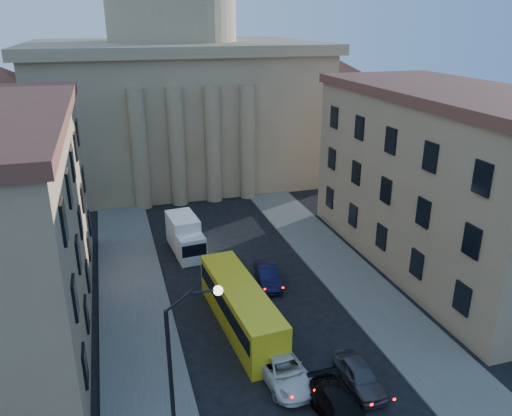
{
  "coord_description": "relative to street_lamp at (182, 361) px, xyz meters",
  "views": [
    {
      "loc": [
        -9.09,
        -10.63,
        19.63
      ],
      "look_at": [
        -0.15,
        19.04,
        7.87
      ],
      "focal_mm": 35.0,
      "sensor_mm": 36.0,
      "label": 1
    }
  ],
  "objects": [
    {
      "name": "box_truck",
      "position": [
        3.57,
        22.04,
        -3.78
      ],
      "size": [
        2.79,
        5.98,
        3.18
      ],
      "rotation": [
        0.0,
        0.0,
        0.09
      ],
      "color": "silver",
      "rests_on": "ground"
    },
    {
      "name": "car_right_mid",
      "position": [
        7.95,
        -0.64,
        -4.52
      ],
      "size": [
        2.28,
        5.34,
        1.53
      ],
      "primitive_type": "imported",
      "rotation": [
        0.0,
        0.0,
        0.03
      ],
      "color": "black",
      "rests_on": "ground"
    },
    {
      "name": "car_left_mid",
      "position": [
        6.17,
        3.51,
        -4.55
      ],
      "size": [
        2.93,
        5.52,
        1.48
      ],
      "primitive_type": "imported",
      "rotation": [
        0.0,
        0.0,
        0.09
      ],
      "color": "silver",
      "rests_on": "ground"
    },
    {
      "name": "church",
      "position": [
        6.97,
        47.47,
        6.59
      ],
      "size": [
        68.02,
        28.76,
        36.6
      ],
      "color": "#8E7B57",
      "rests_on": "ground"
    },
    {
      "name": "car_right_far",
      "position": [
        10.14,
        1.74,
        -4.56
      ],
      "size": [
        1.72,
        4.27,
        1.46
      ],
      "primitive_type": "imported",
      "rotation": [
        0.0,
        0.0,
        -0.0
      ],
      "color": "#444348",
      "rests_on": "ground"
    },
    {
      "name": "sidewalk_left",
      "position": [
        -1.53,
        10.0,
        -5.21
      ],
      "size": [
        5.0,
        60.0,
        0.15
      ],
      "primitive_type": "cube",
      "color": "#595751",
      "rests_on": "ground"
    },
    {
      "name": "building_right",
      "position": [
        23.97,
        14.0,
        2.14
      ],
      "size": [
        11.6,
        26.6,
        14.7
      ],
      "color": "tan",
      "rests_on": "ground"
    },
    {
      "name": "street_lamp",
      "position": [
        0.0,
        0.0,
        0.0
      ],
      "size": [
        2.62,
        0.44,
        8.83
      ],
      "color": "black",
      "rests_on": "ground"
    },
    {
      "name": "city_bus",
      "position": [
        5.22,
        9.31,
        -3.63
      ],
      "size": [
        3.3,
        11.12,
        3.09
      ],
      "rotation": [
        0.0,
        0.0,
        0.07
      ],
      "color": "yellow",
      "rests_on": "ground"
    },
    {
      "name": "car_right_distant",
      "position": [
        8.79,
        14.43,
        -4.54
      ],
      "size": [
        2.16,
        4.68,
        1.49
      ],
      "primitive_type": "imported",
      "rotation": [
        0.0,
        0.0,
        -0.13
      ],
      "color": "black",
      "rests_on": "ground"
    },
    {
      "name": "sidewalk_right",
      "position": [
        15.47,
        10.0,
        -5.21
      ],
      "size": [
        5.0,
        60.0,
        0.15
      ],
      "primitive_type": "cube",
      "color": "#595751",
      "rests_on": "ground"
    }
  ]
}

